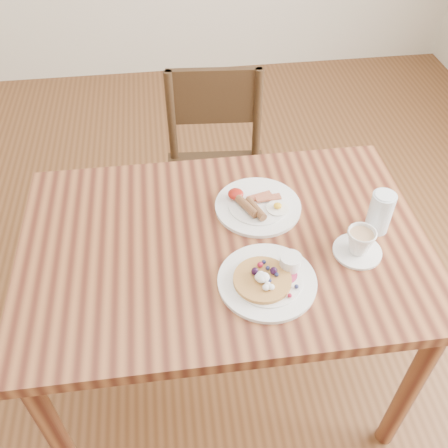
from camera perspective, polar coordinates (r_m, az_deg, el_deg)
The scene contains 7 objects.
ground at distance 2.08m, azimuth 0.00°, elevation -16.25°, with size 5.00×5.00×0.00m, color #5A3419.
dining_table at distance 1.54m, azimuth 0.00°, elevation -4.46°, with size 1.20×0.80×0.75m.
chair_far at distance 2.13m, azimuth -0.89°, elevation 6.33°, with size 0.45×0.45×0.88m.
pancake_plate at distance 1.36m, azimuth 5.10°, elevation -6.23°, with size 0.27×0.27×0.06m.
breakfast_plate at distance 1.57m, azimuth 3.76°, elevation 2.14°, with size 0.27×0.27×0.04m.
teacup_saucer at distance 1.46m, azimuth 15.21°, elevation -2.14°, with size 0.14×0.14×0.08m.
water_glass at distance 1.53m, azimuth 17.42°, elevation 1.27°, with size 0.07×0.07×0.13m, color silver.
Camera 1 is at (-0.13, -1.00, 1.82)m, focal length 40.00 mm.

